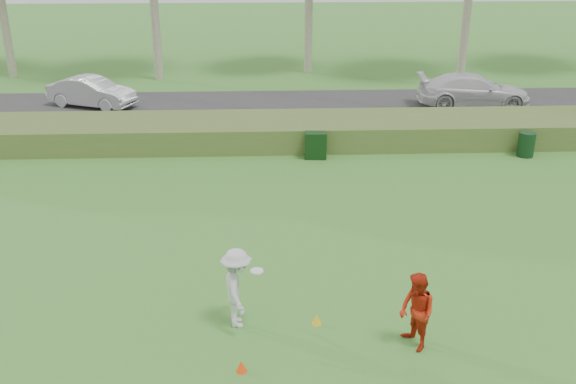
{
  "coord_description": "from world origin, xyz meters",
  "views": [
    {
      "loc": [
        -0.65,
        -10.99,
        7.53
      ],
      "look_at": [
        0.0,
        4.0,
        1.3
      ],
      "focal_mm": 40.0,
      "sensor_mm": 36.0,
      "label": 1
    }
  ],
  "objects_px": {
    "utility_cabinet": "(316,145)",
    "trash_bin": "(526,144)",
    "car_mid": "(92,92)",
    "player_red": "(417,312)",
    "cone_orange": "(241,366)",
    "cone_yellow": "(317,319)",
    "car_right": "(474,90)",
    "player_white": "(237,288)"
  },
  "relations": [
    {
      "from": "player_white",
      "to": "player_red",
      "type": "bearing_deg",
      "value": -112.73
    },
    {
      "from": "cone_yellow",
      "to": "trash_bin",
      "type": "relative_size",
      "value": 0.26
    },
    {
      "from": "utility_cabinet",
      "to": "car_mid",
      "type": "xyz_separation_m",
      "value": [
        -9.4,
        7.18,
        0.25
      ]
    },
    {
      "from": "cone_orange",
      "to": "utility_cabinet",
      "type": "xyz_separation_m",
      "value": [
        2.32,
        11.59,
        0.35
      ]
    },
    {
      "from": "trash_bin",
      "to": "car_right",
      "type": "bearing_deg",
      "value": 88.61
    },
    {
      "from": "player_white",
      "to": "cone_yellow",
      "type": "bearing_deg",
      "value": -100.28
    },
    {
      "from": "utility_cabinet",
      "to": "trash_bin",
      "type": "distance_m",
      "value": 7.43
    },
    {
      "from": "cone_orange",
      "to": "car_right",
      "type": "xyz_separation_m",
      "value": [
        9.91,
        18.08,
        0.66
      ]
    },
    {
      "from": "trash_bin",
      "to": "car_mid",
      "type": "bearing_deg",
      "value": 156.58
    },
    {
      "from": "trash_bin",
      "to": "utility_cabinet",
      "type": "bearing_deg",
      "value": 179.1
    },
    {
      "from": "car_right",
      "to": "car_mid",
      "type": "bearing_deg",
      "value": 92.79
    },
    {
      "from": "utility_cabinet",
      "to": "car_mid",
      "type": "relative_size",
      "value": 0.23
    },
    {
      "from": "player_white",
      "to": "car_right",
      "type": "bearing_deg",
      "value": -38.97
    },
    {
      "from": "utility_cabinet",
      "to": "car_mid",
      "type": "height_order",
      "value": "car_mid"
    },
    {
      "from": "player_white",
      "to": "trash_bin",
      "type": "relative_size",
      "value": 1.95
    },
    {
      "from": "player_white",
      "to": "utility_cabinet",
      "type": "bearing_deg",
      "value": -21.35
    },
    {
      "from": "cone_orange",
      "to": "cone_yellow",
      "type": "xyz_separation_m",
      "value": [
        1.5,
        1.45,
        -0.0
      ]
    },
    {
      "from": "cone_yellow",
      "to": "car_right",
      "type": "height_order",
      "value": "car_right"
    },
    {
      "from": "cone_orange",
      "to": "car_right",
      "type": "bearing_deg",
      "value": 61.29
    },
    {
      "from": "utility_cabinet",
      "to": "car_right",
      "type": "distance_m",
      "value": 9.99
    },
    {
      "from": "player_white",
      "to": "utility_cabinet",
      "type": "height_order",
      "value": "player_white"
    },
    {
      "from": "car_mid",
      "to": "car_right",
      "type": "xyz_separation_m",
      "value": [
        16.99,
        -0.69,
        0.06
      ]
    },
    {
      "from": "player_red",
      "to": "utility_cabinet",
      "type": "relative_size",
      "value": 1.68
    },
    {
      "from": "car_mid",
      "to": "utility_cabinet",
      "type": "bearing_deg",
      "value": -104.72
    },
    {
      "from": "player_red",
      "to": "cone_yellow",
      "type": "height_order",
      "value": "player_red"
    },
    {
      "from": "cone_orange",
      "to": "utility_cabinet",
      "type": "relative_size",
      "value": 0.24
    },
    {
      "from": "utility_cabinet",
      "to": "trash_bin",
      "type": "relative_size",
      "value": 1.08
    },
    {
      "from": "trash_bin",
      "to": "car_mid",
      "type": "relative_size",
      "value": 0.22
    },
    {
      "from": "trash_bin",
      "to": "car_mid",
      "type": "distance_m",
      "value": 18.34
    },
    {
      "from": "player_white",
      "to": "cone_yellow",
      "type": "distance_m",
      "value": 1.77
    },
    {
      "from": "player_red",
      "to": "utility_cabinet",
      "type": "distance_m",
      "value": 11.03
    },
    {
      "from": "player_red",
      "to": "car_right",
      "type": "distance_m",
      "value": 18.67
    },
    {
      "from": "cone_yellow",
      "to": "car_right",
      "type": "relative_size",
      "value": 0.05
    },
    {
      "from": "player_red",
      "to": "car_mid",
      "type": "relative_size",
      "value": 0.39
    },
    {
      "from": "cone_yellow",
      "to": "car_mid",
      "type": "relative_size",
      "value": 0.06
    },
    {
      "from": "trash_bin",
      "to": "player_white",
      "type": "bearing_deg",
      "value": -134.69
    },
    {
      "from": "cone_orange",
      "to": "cone_yellow",
      "type": "height_order",
      "value": "same"
    },
    {
      "from": "cone_yellow",
      "to": "trash_bin",
      "type": "height_order",
      "value": "trash_bin"
    },
    {
      "from": "player_white",
      "to": "car_mid",
      "type": "xyz_separation_m",
      "value": [
        -6.98,
        17.25,
        -0.13
      ]
    },
    {
      "from": "trash_bin",
      "to": "car_right",
      "type": "distance_m",
      "value": 6.62
    },
    {
      "from": "player_white",
      "to": "car_right",
      "type": "height_order",
      "value": "player_white"
    },
    {
      "from": "cone_orange",
      "to": "cone_yellow",
      "type": "distance_m",
      "value": 2.09
    }
  ]
}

